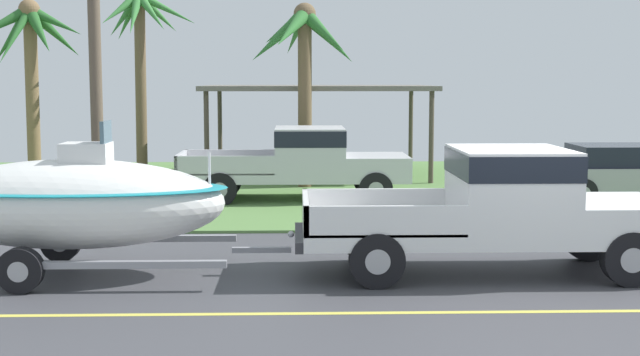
{
  "coord_description": "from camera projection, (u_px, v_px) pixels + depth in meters",
  "views": [
    {
      "loc": [
        -3.5,
        -12.58,
        2.97
      ],
      "look_at": [
        -3.09,
        1.66,
        1.34
      ],
      "focal_mm": 48.84,
      "sensor_mm": 36.0,
      "label": 1
    }
  ],
  "objects": [
    {
      "name": "pickup_truck_towing",
      "position": [
        507.0,
        205.0,
        13.26
      ],
      "size": [
        5.77,
        2.07,
        1.92
      ],
      "color": "silver",
      "rests_on": "ground"
    },
    {
      "name": "ground",
      "position": [
        438.0,
        201.0,
        21.26
      ],
      "size": [
        36.0,
        22.0,
        0.11
      ],
      "color": "#424247"
    },
    {
      "name": "palm_tree_near_left",
      "position": [
        31.0,
        47.0,
        25.45
      ],
      "size": [
        3.35,
        3.12,
        5.28
      ],
      "color": "brown",
      "rests_on": "ground"
    },
    {
      "name": "parked_sedan_near",
      "position": [
        632.0,
        174.0,
        21.11
      ],
      "size": [
        4.51,
        1.86,
        1.38
      ],
      "color": "#99999E",
      "rests_on": "ground"
    },
    {
      "name": "utility_pole",
      "position": [
        94.0,
        19.0,
        16.85
      ],
      "size": [
        0.24,
        1.8,
        7.95
      ],
      "color": "brown",
      "rests_on": "ground"
    },
    {
      "name": "carport_awning",
      "position": [
        317.0,
        90.0,
        26.2
      ],
      "size": [
        6.76,
        4.83,
        2.77
      ],
      "color": "#4C4238",
      "rests_on": "ground"
    },
    {
      "name": "boat_on_trailer",
      "position": [
        71.0,
        203.0,
        13.06
      ],
      "size": [
        5.88,
        2.35,
        2.35
      ],
      "color": "gray",
      "rests_on": "ground"
    },
    {
      "name": "palm_tree_mid",
      "position": [
        141.0,
        32.0,
        26.56
      ],
      "size": [
        2.88,
        2.95,
        5.77
      ],
      "color": "brown",
      "rests_on": "ground"
    },
    {
      "name": "parked_pickup_background",
      "position": [
        308.0,
        160.0,
        21.12
      ],
      "size": [
        5.77,
        2.01,
        1.8
      ],
      "color": "silver",
      "rests_on": "ground"
    },
    {
      "name": "palm_tree_near_right",
      "position": [
        303.0,
        48.0,
        23.15
      ],
      "size": [
        3.04,
        3.71,
        4.98
      ],
      "color": "brown",
      "rests_on": "ground"
    }
  ]
}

